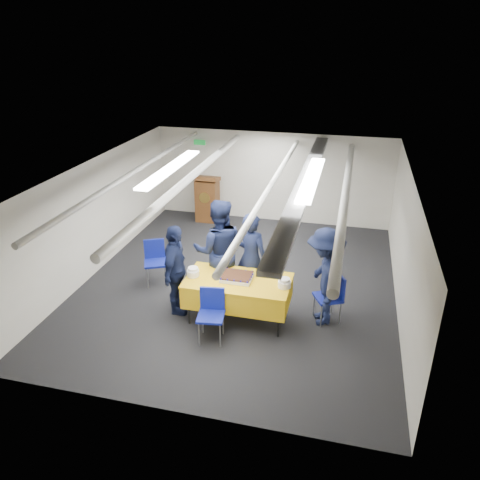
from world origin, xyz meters
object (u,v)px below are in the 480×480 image
chair_left (155,257)px  sheet_cake (237,277)px  chair_right (333,293)px  sailor_c (176,270)px  podium (207,198)px  chair_near (212,309)px  sailor_d (324,277)px  sailor_a (251,258)px  serving_table (238,291)px  sailor_b (219,251)px

chair_left → sheet_cake: bearing=-24.9°
chair_right → sheet_cake: bearing=-167.8°
sheet_cake → chair_right: (1.60, 0.34, -0.28)m
chair_right → sailor_c: size_ratio=0.53×
podium → chair_near: 5.10m
podium → sailor_d: (3.29, -3.94, 0.25)m
chair_right → sailor_c: (-2.68, -0.39, 0.29)m
podium → sailor_a: (1.96, -3.60, 0.26)m
podium → chair_right: podium is taller
chair_near → sailor_a: (0.36, 1.25, 0.35)m
chair_right → sailor_d: bearing=-154.0°
podium → sailor_d: sailor_d is taller
podium → chair_left: bearing=-90.5°
chair_left → sailor_d: sailor_d is taller
serving_table → chair_near: (-0.28, -0.62, -0.03)m
serving_table → sailor_d: sailor_d is taller
chair_left → sailor_d: (3.32, -0.61, 0.33)m
sheet_cake → sailor_d: sailor_d is taller
chair_near → chair_right: bearing=27.8°
sailor_b → podium: bearing=-85.0°
sailor_b → sailor_c: sailor_b is taller
podium → sailor_b: size_ratio=0.65×
sheet_cake → chair_right: 1.66m
sailor_a → sailor_d: 1.38m
sailor_a → sailor_c: (-1.18, -0.66, -0.05)m
sailor_b → sailor_d: size_ratio=1.13×
sailor_d → chair_right: bearing=102.3°
serving_table → sailor_b: (-0.51, 0.61, 0.41)m
sheet_cake → chair_left: 2.10m
podium → sailor_b: bearing=-69.2°
sheet_cake → chair_left: size_ratio=0.61×
chair_left → sailor_b: size_ratio=0.45×
chair_near → sailor_d: 1.94m
chair_near → sailor_b: bearing=100.5°
sheet_cake → chair_near: (-0.26, -0.63, -0.28)m
serving_table → podium: (-1.88, 4.23, 0.05)m
chair_right → sailor_a: sailor_a is taller
chair_right → sailor_a: bearing=169.9°
sailor_d → chair_near: bearing=-75.7°
sheet_cake → chair_near: chair_near is taller
sailor_c → sailor_d: sailor_d is taller
chair_left → sailor_d: bearing=-10.4°
chair_near → chair_left: 2.22m
serving_table → sheet_cake: (-0.02, 0.02, 0.26)m
sheet_cake → sailor_a: size_ratio=0.30×
podium → sailor_a: sailor_a is taller
serving_table → chair_near: bearing=-114.6°
serving_table → chair_left: chair_left is taller
serving_table → chair_right: (1.58, 0.36, -0.03)m
sheet_cake → chair_near: size_ratio=0.61×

